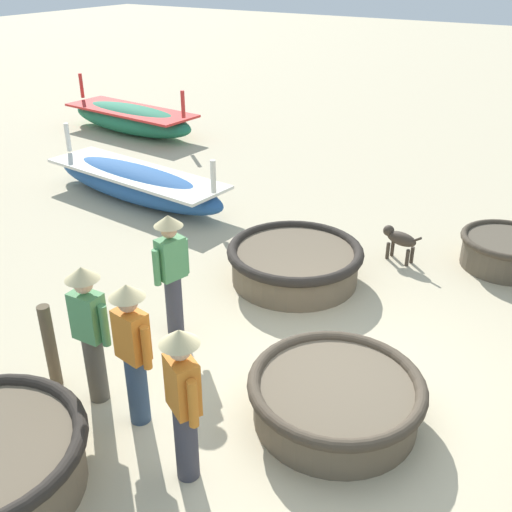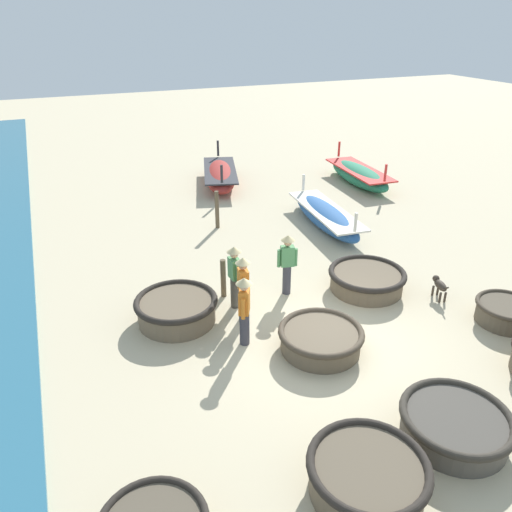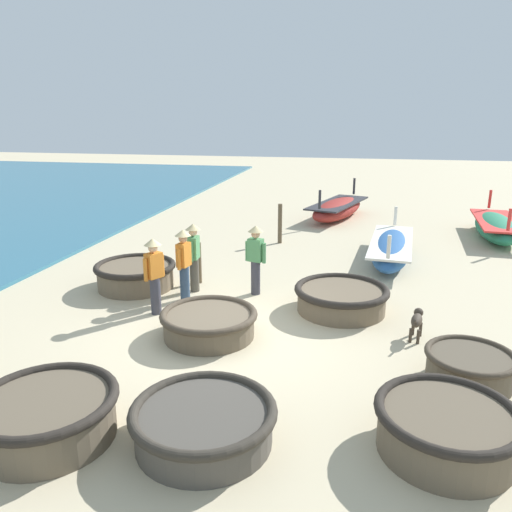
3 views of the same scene
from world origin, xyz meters
name	(u,v)px [view 3 (image 3 of 3)]	position (x,y,z in m)	size (l,w,h in m)	color
ground_plane	(226,333)	(0.00, 0.00, 0.00)	(80.00, 80.00, 0.00)	#C6B793
coracle_beside_post	(209,322)	(-0.29, -0.21, 0.29)	(1.88, 1.88, 0.52)	brown
coracle_tilted	(136,274)	(-2.89, 2.12, 0.34)	(1.99, 1.99, 0.63)	brown
coracle_far_right	(446,428)	(3.66, -2.88, 0.35)	(1.83, 1.83, 0.64)	brown
coracle_front_left	(341,298)	(2.15, 1.61, 0.31)	(2.05, 2.05, 0.57)	brown
coracle_weathered	(470,366)	(4.30, -1.00, 0.29)	(1.43, 1.43, 0.53)	brown
coracle_far_left	(204,422)	(0.60, -3.32, 0.29)	(1.94, 1.94, 0.53)	#4C473F
coracle_front_right	(47,414)	(-1.46, -3.67, 0.35)	(1.90, 1.90, 0.64)	brown
long_boat_blue_hull	(391,248)	(3.41, 5.90, 0.35)	(1.54, 4.57, 1.22)	#285693
long_boat_red_hull	(338,209)	(1.56, 11.60, 0.41)	(2.50, 4.52, 1.43)	maroon
long_boat_white_hull	(496,227)	(7.07, 9.37, 0.40)	(1.61, 4.35, 1.38)	#237551
fisherman_crouching	(154,271)	(-1.73, 0.64, 0.96)	(0.36, 0.48, 1.67)	#383842
fisherman_hauling	(194,253)	(-1.38, 2.17, 0.96)	(0.36, 0.53, 1.67)	#4C473D
fisherman_by_coracle	(256,255)	(0.11, 2.27, 0.96)	(0.52, 0.36, 1.67)	#383842
fisherman_with_hat	(184,260)	(-1.40, 1.55, 0.96)	(0.36, 0.52, 1.67)	#2D425B
dog	(417,320)	(3.62, 0.51, 0.37)	(0.31, 0.68, 0.55)	#3D3328
mooring_post_inland	(280,224)	(-0.10, 7.18, 0.66)	(0.14, 0.14, 1.31)	brown
mooring_post_shoreline	(199,263)	(-1.46, 2.78, 0.53)	(0.14, 0.14, 1.05)	brown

